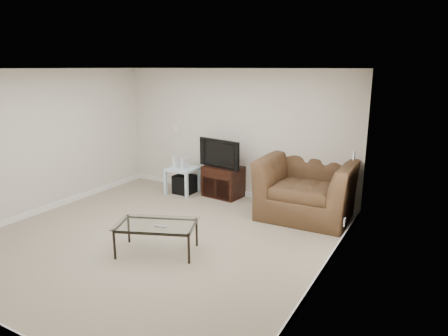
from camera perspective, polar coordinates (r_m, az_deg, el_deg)
The scene contains 18 objects.
floor at distance 6.22m, azimuth -9.61°, elevation -9.91°, with size 5.00×5.00×0.00m, color tan.
ceiling at distance 5.68m, azimuth -10.68°, elevation 13.77°, with size 5.00×5.00×0.00m, color white.
wall_back at distance 7.88m, azimuth 1.46°, elevation 4.94°, with size 5.00×0.02×2.50m, color silver.
wall_left at distance 7.64m, azimuth -24.85°, elevation 3.33°, with size 0.02×5.00×2.50m, color silver.
wall_right at distance 4.70m, azimuth 14.28°, elevation -1.95°, with size 0.02×5.00×2.50m, color silver.
plate_back at distance 8.60m, azimuth -6.89°, elevation 5.64°, with size 0.12×0.02×0.12m, color white.
plate_right_switch at distance 6.22m, azimuth 18.09°, elevation 1.71°, with size 0.02×0.09×0.13m, color white.
plate_right_outlet at distance 6.20m, azimuth 16.85°, elevation -7.41°, with size 0.02×0.08×0.12m, color white.
tv_stand at distance 7.96m, azimuth -0.10°, elevation -1.92°, with size 0.74×0.51×0.61m, color black, non-canonical shape.
dvd_player at distance 7.87m, azimuth -0.28°, elevation -0.56°, with size 0.44×0.31×0.06m, color black.
television at distance 7.79m, azimuth -0.24°, elevation 2.18°, with size 0.90×0.18×0.56m, color black.
side_table at distance 8.21m, azimuth -5.94°, elevation -1.79°, with size 0.56×0.56×0.53m, color #ACC4D5, non-canonical shape.
subwoofer at distance 8.23m, azimuth -5.65°, elevation -2.30°, with size 0.38×0.38×0.38m, color black.
game_console at distance 8.16m, azimuth -6.89°, elevation 0.92°, with size 0.06×0.18×0.24m, color white.
game_case at distance 8.06m, azimuth -5.69°, elevation 0.66°, with size 0.06×0.16×0.21m, color silver.
recliner at distance 6.97m, azimuth 11.88°, elevation -1.38°, with size 1.56×1.02×1.37m, color brown.
coffee_table at distance 5.71m, azimuth -9.56°, elevation -9.83°, with size 1.09×0.62×0.43m, color black, non-canonical shape.
remote at distance 5.49m, azimuth -9.00°, elevation -8.24°, with size 0.17×0.05×0.02m, color #B2B2B7.
Camera 1 is at (3.63, -4.38, 2.53)m, focal length 32.00 mm.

